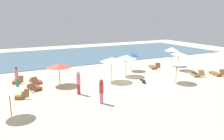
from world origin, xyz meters
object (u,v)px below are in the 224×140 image
at_px(lounger_2, 153,67).
at_px(umbrella_2, 9,88).
at_px(umbrella_5, 179,53).
at_px(lounger_3, 17,81).
at_px(lounger_1, 36,81).
at_px(lounger_5, 216,74).
at_px(umbrella_4, 131,54).
at_px(umbrella_7, 172,49).
at_px(umbrella_6, 59,65).
at_px(person_2, 78,82).
at_px(lounger_6, 34,87).
at_px(lounger_0, 22,95).
at_px(person_1, 101,91).
at_px(umbrella_0, 126,57).
at_px(umbrella_3, 177,63).
at_px(lounger_4, 195,74).
at_px(person_0, 17,77).
at_px(umbrella_1, 112,59).
at_px(dog, 143,81).

bearing_deg(lounger_2, umbrella_2, -156.56).
xyz_separation_m(umbrella_5, lounger_3, (-17.14, 2.90, -1.78)).
height_order(lounger_1, lounger_5, lounger_1).
xyz_separation_m(umbrella_5, lounger_1, (-15.65, 1.88, -1.78)).
bearing_deg(umbrella_4, lounger_5, -41.35).
bearing_deg(umbrella_7, umbrella_6, -172.33).
distance_m(umbrella_6, lounger_3, 4.55).
height_order(umbrella_5, person_2, umbrella_5).
bearing_deg(lounger_3, lounger_1, -34.43).
bearing_deg(person_2, lounger_3, 124.09).
bearing_deg(lounger_1, lounger_5, -18.01).
height_order(umbrella_5, lounger_6, umbrella_5).
relative_size(umbrella_7, lounger_0, 1.35).
bearing_deg(lounger_5, person_1, -172.50).
bearing_deg(umbrella_0, umbrella_3, -56.00).
relative_size(lounger_4, lounger_5, 1.00).
height_order(person_0, person_1, person_0).
distance_m(lounger_1, lounger_6, 2.00).
distance_m(person_1, person_2, 2.78).
distance_m(umbrella_3, umbrella_7, 7.80).
height_order(umbrella_2, person_0, umbrella_2).
bearing_deg(umbrella_7, umbrella_0, -166.59).
bearing_deg(umbrella_1, umbrella_0, 26.69).
bearing_deg(lounger_0, umbrella_1, 5.93).
bearing_deg(lounger_2, lounger_5, -56.29).
bearing_deg(umbrella_2, dog, 11.70).
distance_m(umbrella_6, lounger_2, 12.02).
xyz_separation_m(umbrella_2, person_2, (5.18, 2.10, -0.84)).
bearing_deg(lounger_5, umbrella_2, -176.32).
relative_size(umbrella_2, lounger_4, 1.14).
bearing_deg(umbrella_2, umbrella_6, 49.89).
distance_m(lounger_1, dog, 10.07).
bearing_deg(umbrella_2, lounger_5, 3.68).
relative_size(umbrella_0, lounger_3, 1.25).
distance_m(umbrella_3, lounger_0, 13.80).
height_order(lounger_3, lounger_4, lounger_3).
distance_m(lounger_2, dog, 6.60).
bearing_deg(umbrella_2, person_2, 22.02).
relative_size(lounger_5, lounger_6, 0.99).
xyz_separation_m(umbrella_2, person_1, (5.95, -0.57, -0.91)).
height_order(lounger_1, lounger_3, lounger_3).
distance_m(umbrella_1, dog, 3.59).
bearing_deg(lounger_6, umbrella_6, 8.30).
distance_m(lounger_6, person_0, 1.77).
distance_m(umbrella_5, dog, 7.41).
relative_size(lounger_4, person_1, 0.99).
height_order(umbrella_2, person_2, umbrella_2).
height_order(lounger_3, person_1, person_1).
bearing_deg(umbrella_6, umbrella_3, -22.64).
xyz_separation_m(umbrella_2, dog, (11.64, 2.41, -1.64)).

